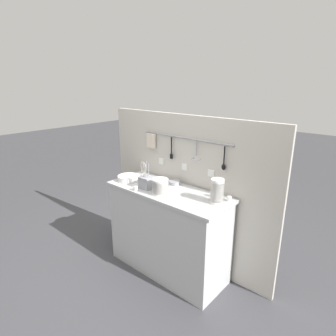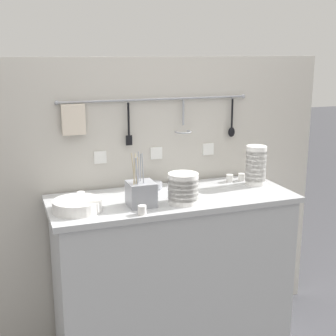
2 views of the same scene
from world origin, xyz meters
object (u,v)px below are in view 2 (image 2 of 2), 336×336
Objects in this scene: steel_mixing_bowl at (152,186)px; cutlery_caddy at (141,193)px; cup_centre at (230,178)px; plate_stack at (77,205)px; cup_front_right at (81,196)px; cup_back_right at (142,210)px; bowl_stack_nested_right at (256,165)px; cup_beside_plates at (254,175)px; bowl_stack_wide_centre at (183,188)px; cup_back_left at (242,177)px.

cutlery_caddy reaches higher than steel_mixing_bowl.
plate_stack is at bearing -166.86° from cup_centre.
plate_stack is 5.47× the size of cup_front_right.
plate_stack is 0.52m from steel_mixing_bowl.
steel_mixing_bowl is at bearing 177.51° from cup_centre.
cutlery_caddy is (0.32, -0.03, 0.04)m from plate_stack.
cup_back_right is (-0.03, -0.13, -0.04)m from cutlery_caddy.
steel_mixing_bowl is 0.31m from cutlery_caddy.
bowl_stack_nested_right is at bearing -11.58° from steel_mixing_bowl.
steel_mixing_bowl is 2.68× the size of cup_back_right.
cup_beside_plates is 0.18m from cup_centre.
cup_beside_plates and cup_front_right have the same top height.
steel_mixing_bowl is 0.48m from cup_centre.
cup_centre is (0.95, 0.22, -0.01)m from plate_stack.
cutlery_caddy is at bearing -168.84° from bowl_stack_nested_right.
bowl_stack_wide_centre reaches higher than steel_mixing_bowl.
cup_beside_plates is (0.59, 0.30, -0.06)m from bowl_stack_wide_centre.
cup_back_left is 0.98m from cup_front_right.
cup_back_right is at bearing -154.69° from cup_beside_plates.
plate_stack is 0.18m from cup_front_right.
bowl_stack_wide_centre is at bearing -145.75° from cup_centre.
cup_back_left is 1.00× the size of cup_back_right.
bowl_stack_nested_right is 0.83m from cup_back_right.
bowl_stack_nested_right reaches higher than cup_centre.
bowl_stack_wide_centre is at bearing -6.36° from plate_stack.
cup_centre is 0.76m from cup_back_right.
bowl_stack_nested_right is at bearing 18.76° from bowl_stack_wide_centre.
plate_stack is at bearing -167.94° from cup_back_left.
cutlery_caddy is 6.36× the size of cup_beside_plates.
bowl_stack_nested_right is at bearing -117.02° from cup_beside_plates.
cup_back_left and cup_centre have the same top height.
cup_back_left is at bearing -1.07° from cup_centre.
cup_back_right is (-0.78, -0.28, -0.09)m from bowl_stack_nested_right.
cup_beside_plates is (1.12, 0.24, -0.01)m from plate_stack.
bowl_stack_nested_right is 0.18m from cup_centre.
bowl_stack_nested_right reaches higher than cup_back_right.
plate_stack is at bearing -105.12° from cup_front_right.
bowl_stack_nested_right is 5.23× the size of cup_back_left.
cutlery_caddy is at bearing -158.45° from cup_centre.
cup_front_right is (-0.90, -0.05, 0.00)m from cup_centre.
cup_back_left and cup_back_right have the same top height.
cutlery_caddy reaches higher than cup_back_left.
cutlery_caddy reaches higher than cup_front_right.
cup_centre and cup_front_right have the same top height.
cup_front_right is (-0.24, 0.33, 0.00)m from cup_back_right.
plate_stack is 5.47× the size of cup_beside_plates.
cup_back_left is (0.49, 0.28, -0.06)m from bowl_stack_wide_centre.
cup_centre is at bearing -174.05° from cup_beside_plates.
plate_stack is at bearing -173.59° from bowl_stack_nested_right.
cup_front_right is (-0.49, 0.23, -0.06)m from bowl_stack_wide_centre.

